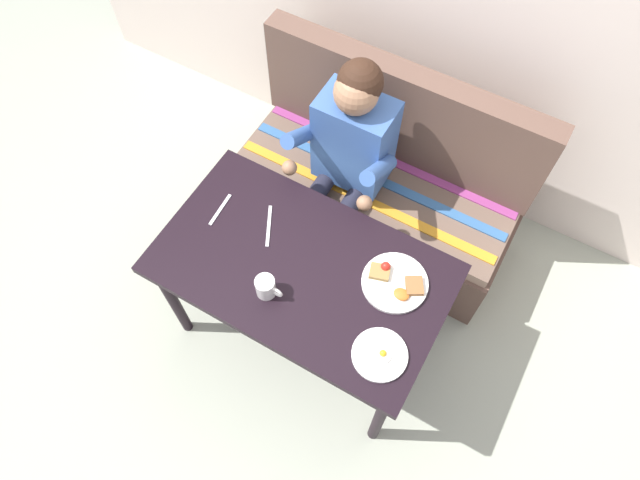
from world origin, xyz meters
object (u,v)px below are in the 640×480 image
(coffee_mug, at_px, (266,287))
(knife, at_px, (269,226))
(table, at_px, (302,275))
(person, at_px, (347,154))
(plate_eggs, at_px, (380,355))
(couch, at_px, (378,188))
(plate_breakfast, at_px, (395,282))
(fork, at_px, (220,210))

(coffee_mug, height_order, knife, coffee_mug)
(table, xyz_separation_m, person, (-0.11, 0.59, 0.09))
(table, xyz_separation_m, coffee_mug, (-0.06, -0.17, 0.13))
(person, relative_size, plate_eggs, 5.70)
(table, distance_m, person, 0.61)
(couch, relative_size, plate_breakfast, 5.38)
(person, bearing_deg, couch, 57.49)
(fork, distance_m, knife, 0.23)
(plate_breakfast, relative_size, coffee_mug, 2.27)
(table, bearing_deg, plate_eggs, -21.50)
(couch, xyz_separation_m, person, (-0.11, -0.17, 0.41))
(coffee_mug, height_order, fork, coffee_mug)
(plate_breakfast, xyz_separation_m, fork, (-0.81, -0.06, -0.01))
(person, distance_m, plate_eggs, 0.94)
(knife, bearing_deg, plate_breakfast, -25.69)
(table, distance_m, knife, 0.25)
(plate_breakfast, bearing_deg, coffee_mug, -145.94)
(fork, relative_size, knife, 0.85)
(coffee_mug, bearing_deg, fork, 149.37)
(plate_breakfast, height_order, coffee_mug, coffee_mug)
(table, xyz_separation_m, plate_breakfast, (0.36, 0.12, 0.09))
(plate_breakfast, bearing_deg, person, 135.23)
(table, relative_size, fork, 7.06)
(plate_breakfast, distance_m, coffee_mug, 0.51)
(person, xyz_separation_m, coffee_mug, (0.05, -0.75, 0.04))
(plate_breakfast, height_order, fork, plate_breakfast)
(person, distance_m, knife, 0.51)
(plate_breakfast, height_order, plate_eggs, plate_breakfast)
(table, bearing_deg, coffee_mug, -110.67)
(table, height_order, couch, couch)
(person, xyz_separation_m, plate_eggs, (0.55, -0.76, -0.00))
(plate_eggs, bearing_deg, couch, 115.25)
(table, relative_size, plate_breakfast, 4.48)
(couch, xyz_separation_m, plate_eggs, (0.44, -0.94, 0.41))
(coffee_mug, bearing_deg, table, 69.33)
(couch, height_order, plate_breakfast, couch)
(fork, bearing_deg, coffee_mug, -34.38)
(person, bearing_deg, knife, -102.27)
(plate_breakfast, bearing_deg, knife, -177.52)
(couch, bearing_deg, person, -122.51)
(plate_eggs, distance_m, knife, 0.71)
(person, height_order, plate_breakfast, person)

